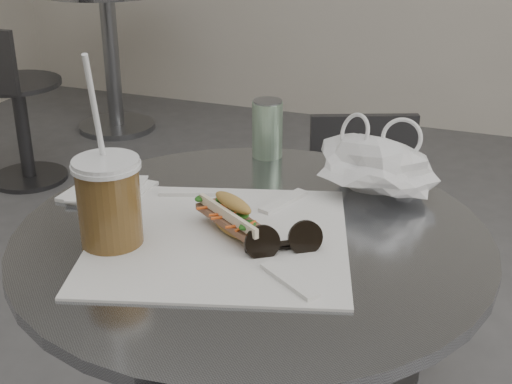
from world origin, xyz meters
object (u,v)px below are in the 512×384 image
(bg_table, at_px, (110,42))
(drink_can, at_px, (267,129))
(sunglasses, at_px, (283,242))
(iced_coffee, at_px, (109,201))
(chair_far, at_px, (365,265))
(bg_chair, at_px, (15,114))
(cafe_table, at_px, (252,371))
(banh_mi, at_px, (232,216))

(bg_table, distance_m, drink_can, 2.43)
(sunglasses, bearing_deg, iced_coffee, 159.26)
(chair_far, height_order, sunglasses, sunglasses)
(bg_table, bearing_deg, bg_chair, -91.22)
(bg_table, bearing_deg, chair_far, -42.11)
(iced_coffee, bearing_deg, cafe_table, 30.61)
(bg_chair, bearing_deg, iced_coffee, -47.74)
(bg_table, distance_m, banh_mi, 2.74)
(iced_coffee, height_order, drink_can, iced_coffee)
(chair_far, bearing_deg, cafe_table, 63.48)
(cafe_table, relative_size, bg_chair, 1.07)
(iced_coffee, xyz_separation_m, drink_can, (0.10, 0.43, -0.02))
(drink_can, bearing_deg, bg_table, 128.84)
(bg_table, height_order, iced_coffee, iced_coffee)
(drink_can, bearing_deg, cafe_table, -74.69)
(cafe_table, xyz_separation_m, iced_coffee, (-0.19, -0.11, 0.35))
(banh_mi, distance_m, iced_coffee, 0.19)
(sunglasses, xyz_separation_m, drink_can, (-0.16, 0.37, 0.04))
(iced_coffee, relative_size, drink_can, 2.60)
(chair_far, xyz_separation_m, iced_coffee, (-0.24, -0.81, 0.51))
(iced_coffee, bearing_deg, drink_can, 77.16)
(bg_table, height_order, drink_can, drink_can)
(bg_chair, relative_size, drink_can, 6.13)
(banh_mi, height_order, iced_coffee, iced_coffee)
(chair_far, distance_m, sunglasses, 0.88)
(iced_coffee, bearing_deg, sunglasses, 13.08)
(banh_mi, distance_m, drink_can, 0.35)
(cafe_table, height_order, bg_chair, cafe_table)
(bg_chair, relative_size, banh_mi, 3.82)
(bg_chair, bearing_deg, drink_can, -36.49)
(iced_coffee, bearing_deg, bg_chair, 132.98)
(bg_chair, height_order, banh_mi, banh_mi)
(cafe_table, height_order, iced_coffee, iced_coffee)
(sunglasses, bearing_deg, cafe_table, 109.81)
(sunglasses, bearing_deg, banh_mi, 127.59)
(bg_chair, distance_m, sunglasses, 2.28)
(cafe_table, distance_m, drink_can, 0.47)
(bg_table, bearing_deg, drink_can, -51.16)
(drink_can, bearing_deg, bg_chair, 144.24)
(iced_coffee, relative_size, sunglasses, 2.72)
(bg_chair, bearing_deg, cafe_table, -42.09)
(bg_chair, height_order, sunglasses, sunglasses)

